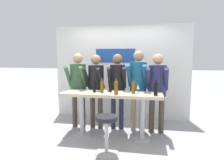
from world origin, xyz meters
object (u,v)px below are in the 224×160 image
person_far_left (78,82)px  wine_bottle_0 (110,85)px  bar_stool (107,129)px  tasting_table (111,101)px  person_left (96,83)px  wine_bottle_5 (133,87)px  person_center_left (117,83)px  wine_bottle_1 (102,86)px  wine_bottle_3 (156,88)px  wine_glass_0 (138,87)px  person_center_right (157,85)px  wine_bottle_4 (116,87)px  person_center (138,81)px  wine_bottle_2 (94,86)px

person_far_left → wine_bottle_0: (0.84, -0.38, 0.01)m
bar_stool → tasting_table: bearing=93.4°
person_left → wine_bottle_5: 1.02m
person_center_left → wine_bottle_1: 0.61m
wine_bottle_3 → person_far_left: bearing=161.0°
bar_stool → person_center_left: (0.00, 1.21, 0.64)m
tasting_table → wine_glass_0: 0.61m
tasting_table → person_center_left: person_center_left is taller
person_center_left → wine_bottle_3: size_ratio=5.67×
person_far_left → person_center_right: bearing=-1.9°
person_center_right → wine_bottle_5: bearing=-133.4°
wine_bottle_4 → wine_bottle_1: bearing=160.9°
person_center_left → wine_bottle_1: person_center_left is taller
person_center_right → wine_bottle_3: bearing=-90.6°
bar_stool → wine_bottle_1: size_ratio=2.22×
tasting_table → wine_bottle_4: (0.12, -0.13, 0.32)m
wine_bottle_5 → wine_bottle_4: bearing=-153.9°
person_center_right → wine_glass_0: 0.58m
person_center_left → wine_glass_0: (0.49, -0.49, -0.00)m
person_far_left → wine_glass_0: (1.42, -0.45, -0.01)m
person_far_left → wine_bottle_1: bearing=-37.6°
person_left → person_center_left: bearing=10.2°
wine_bottle_1 → tasting_table: bearing=6.1°
wine_glass_0 → bar_stool: bearing=-124.9°
person_left → person_center_left: size_ratio=0.99×
wine_bottle_1 → person_center: bearing=39.5°
wine_bottle_4 → person_center_right: bearing=36.4°
wine_bottle_0 → bar_stool: bearing=-84.1°
person_center_left → wine_bottle_3: 1.06m
bar_stool → person_far_left: 1.62m
wine_bottle_3 → wine_bottle_1: bearing=175.0°
bar_stool → wine_glass_0: wine_glass_0 is taller
bar_stool → person_left: size_ratio=0.39×
person_left → wine_bottle_1: person_left is taller
person_center → wine_bottle_0: bearing=-135.9°
person_left → wine_glass_0: (0.99, -0.46, 0.01)m
person_center_right → wine_bottle_3: person_center_right is taller
person_far_left → wine_bottle_2: 0.72m
wine_bottle_2 → wine_bottle_3: bearing=-5.7°
person_center_right → wine_bottle_0: 1.04m
wine_bottle_5 → person_left: bearing=151.9°
wine_bottle_1 → wine_bottle_2: 0.17m
person_far_left → person_center: person_center is taller
wine_bottle_3 → bar_stool: bearing=-146.8°
person_left → person_far_left: bearing=-171.0°
wine_bottle_5 → wine_glass_0: size_ratio=1.62×
person_center → wine_bottle_0: size_ratio=5.64×
wine_bottle_1 → wine_bottle_3: size_ratio=0.99×
person_far_left → wine_bottle_0: person_far_left is taller
wine_bottle_4 → wine_glass_0: 0.45m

